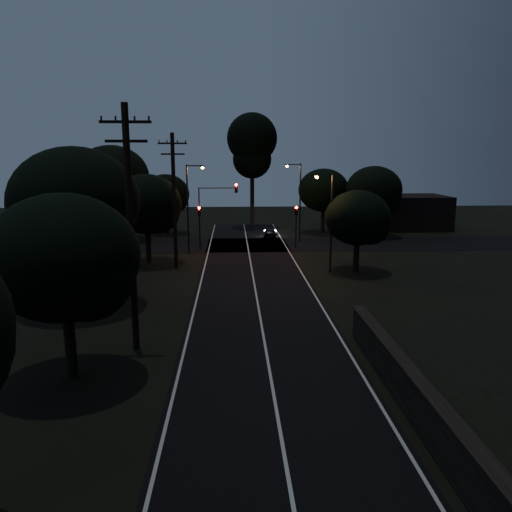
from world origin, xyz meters
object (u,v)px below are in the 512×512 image
signal_mast (217,204)px  streetlight_c (329,216)px  utility_pole_mid (130,226)px  tall_pine (252,145)px  streetlight_a (190,203)px  streetlight_b (298,197)px  car (270,233)px  utility_pole_far (174,199)px  signal_left (199,220)px  signal_right (296,219)px

signal_mast → streetlight_c: size_ratio=0.83×
utility_pole_mid → tall_pine: bearing=80.1°
streetlight_a → streetlight_b: (10.61, 6.00, 0.00)m
streetlight_c → streetlight_b: bearing=92.1°
car → streetlight_c: bearing=106.7°
tall_pine → car: 13.22m
utility_pole_far → streetlight_a: 6.10m
streetlight_b → signal_mast: bearing=-154.0°
streetlight_c → car: bearing=101.6°
signal_left → streetlight_c: bearing=-43.8°
tall_pine → signal_left: size_ratio=3.39×
tall_pine → signal_mast: bearing=-104.6°
utility_pole_mid → streetlight_b: utility_pole_mid is taller
utility_pole_far → streetlight_b: bearing=46.7°
utility_pole_mid → signal_mast: bearing=83.0°
tall_pine → streetlight_a: size_ratio=1.74×
utility_pole_mid → signal_left: 25.19m
streetlight_a → car: bearing=45.1°
utility_pole_mid → tall_pine: tall_pine is taller
utility_pole_far → signal_left: size_ratio=2.56×
tall_pine → signal_right: size_ratio=3.39×
tall_pine → streetlight_a: bearing=-110.4°
streetlight_c → signal_mast: bearing=131.2°
utility_pole_far → car: (8.55, 13.89, -4.91)m
tall_pine → signal_left: 17.56m
streetlight_c → car: 16.66m
streetlight_a → streetlight_b: 12.19m
signal_right → signal_mast: 7.66m
signal_mast → streetlight_b: 9.15m
utility_pole_far → signal_left: utility_pole_far is taller
car → streetlight_b: bearing=150.5°
utility_pole_mid → car: size_ratio=3.27×
signal_mast → tall_pine: bearing=75.4°
utility_pole_mid → streetlight_a: (0.69, 23.00, -1.10)m
utility_pole_mid → car: utility_pole_mid is taller
signal_left → streetlight_c: streetlight_c is taller
streetlight_b → signal_left: bearing=-158.0°
tall_pine → signal_right: bearing=-76.5°
streetlight_a → signal_right: bearing=11.3°
tall_pine → streetlight_a: 18.92m
streetlight_c → car: size_ratio=2.23×
signal_right → car: 6.65m
utility_pole_mid → streetlight_b: 31.15m
utility_pole_mid → streetlight_a: utility_pole_mid is taller
signal_right → signal_mast: bearing=180.0°
car → signal_mast: bearing=52.2°
streetlight_c → car: streetlight_c is taller
signal_left → car: (7.15, 5.91, -2.26)m
utility_pole_mid → signal_mast: size_ratio=1.76×
signal_left → streetlight_c: 14.52m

